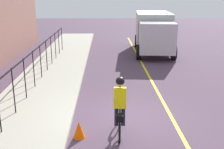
# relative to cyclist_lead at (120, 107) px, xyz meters

# --- Properties ---
(ground_plane) EXTENTS (80.00, 80.00, 0.00)m
(ground_plane) POSITION_rel_cyclist_lead_xyz_m (1.11, -0.26, -0.91)
(ground_plane) COLOR #4E3A4D
(lane_line_centre) EXTENTS (36.00, 0.12, 0.01)m
(lane_line_centre) POSITION_rel_cyclist_lead_xyz_m (1.11, -1.86, -0.91)
(lane_line_centre) COLOR yellow
(lane_line_centre) RESTS_ON ground
(sidewalk) EXTENTS (40.00, 3.20, 0.15)m
(sidewalk) POSITION_rel_cyclist_lead_xyz_m (1.11, 3.14, -0.84)
(sidewalk) COLOR #A3A292
(sidewalk) RESTS_ON ground
(iron_fence) EXTENTS (21.18, 0.04, 1.60)m
(iron_fence) POSITION_rel_cyclist_lead_xyz_m (2.11, 3.54, 0.38)
(iron_fence) COLOR black
(iron_fence) RESTS_ON sidewalk
(cyclist_lead) EXTENTS (1.71, 0.38, 1.83)m
(cyclist_lead) POSITION_rel_cyclist_lead_xyz_m (0.00, 0.00, 0.00)
(cyclist_lead) COLOR black
(cyclist_lead) RESTS_ON ground
(box_truck_background) EXTENTS (6.88, 2.99, 2.78)m
(box_truck_background) POSITION_rel_cyclist_lead_xyz_m (12.40, -3.11, 0.64)
(box_truck_background) COLOR #B8C2BD
(box_truck_background) RESTS_ON ground
(traffic_cone_near) EXTENTS (0.36, 0.36, 0.51)m
(traffic_cone_near) POSITION_rel_cyclist_lead_xyz_m (-0.13, 1.21, -0.65)
(traffic_cone_near) COLOR #FD5C04
(traffic_cone_near) RESTS_ON ground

